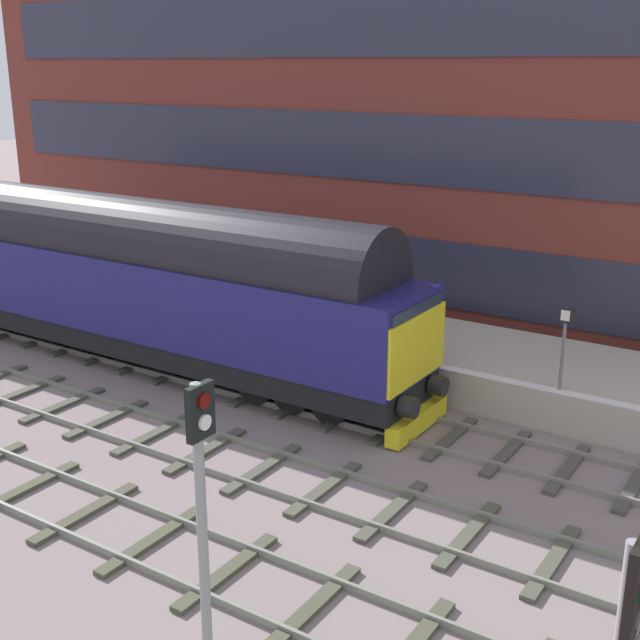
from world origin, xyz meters
name	(u,v)px	position (x,y,z in m)	size (l,w,h in m)	color
ground_plane	(349,414)	(0.00, 0.00, 0.00)	(140.00, 140.00, 0.00)	gray
track_main	(349,412)	(0.00, 0.00, 0.05)	(2.50, 60.00, 0.15)	gray
track_adjacent_west	(262,468)	(-3.48, 0.00, 0.06)	(2.50, 60.00, 0.15)	slate
track_adjacent_far_west	(152,540)	(-6.73, 0.00, 0.06)	(2.50, 60.00, 0.15)	slate
station_platform	(417,353)	(3.60, 0.00, 0.50)	(4.00, 44.00, 1.01)	#B1A89B
station_building	(371,88)	(9.60, 5.03, 7.30)	(6.02, 30.63, 14.61)	brown
diesel_locomotive	(110,271)	(0.00, 7.98, 2.49)	(2.74, 19.91, 4.68)	black
signal_post_far	(202,507)	(-8.89, -3.20, 2.77)	(0.44, 0.22, 4.44)	gray
platform_number_sign	(564,336)	(1.84, -4.48, 2.31)	(0.10, 0.44, 1.96)	slate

